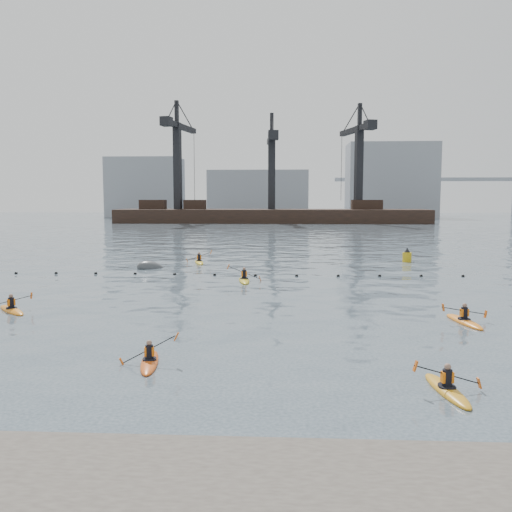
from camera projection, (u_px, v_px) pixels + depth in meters
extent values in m
plane|color=#32424A|center=(186.00, 375.00, 17.33)|extent=(400.00, 400.00, 0.00)
sphere|color=black|center=(16.00, 273.00, 40.57)|extent=(0.24, 0.24, 0.24)
sphere|color=black|center=(56.00, 273.00, 40.57)|extent=(0.24, 0.24, 0.24)
sphere|color=black|center=(96.00, 273.00, 40.49)|extent=(0.24, 0.24, 0.24)
sphere|color=black|center=(135.00, 274.00, 40.30)|extent=(0.24, 0.24, 0.24)
sphere|color=black|center=(175.00, 274.00, 40.01)|extent=(0.24, 0.24, 0.24)
sphere|color=black|center=(215.00, 275.00, 39.69)|extent=(0.24, 0.24, 0.24)
sphere|color=black|center=(255.00, 276.00, 39.40)|extent=(0.24, 0.24, 0.24)
sphere|color=black|center=(297.00, 276.00, 39.21)|extent=(0.24, 0.24, 0.24)
sphere|color=black|center=(338.00, 276.00, 39.14)|extent=(0.24, 0.24, 0.24)
sphere|color=black|center=(380.00, 276.00, 39.14)|extent=(0.24, 0.24, 0.24)
sphere|color=black|center=(421.00, 276.00, 39.14)|extent=(0.24, 0.24, 0.24)
sphere|color=black|center=(463.00, 276.00, 39.07)|extent=(0.24, 0.24, 0.24)
cube|color=black|center=(271.00, 219.00, 126.46)|extent=(72.00, 12.00, 4.50)
cube|color=black|center=(153.00, 204.00, 127.59)|extent=(6.00, 3.00, 2.20)
cube|color=black|center=(195.00, 205.00, 127.06)|extent=(5.00, 3.00, 2.20)
cube|color=black|center=(367.00, 205.00, 124.95)|extent=(7.00, 3.00, 2.20)
cube|color=black|center=(178.00, 166.00, 126.33)|extent=(1.85, 1.85, 20.00)
cube|color=black|center=(181.00, 127.00, 127.95)|extent=(4.31, 17.93, 1.20)
cube|color=black|center=(166.00, 121.00, 119.23)|extent=(2.62, 2.94, 2.00)
cube|color=black|center=(177.00, 112.00, 125.01)|extent=(0.93, 0.93, 5.00)
cube|color=black|center=(272.00, 172.00, 125.33)|extent=(1.73, 1.73, 17.00)
cube|color=black|center=(271.00, 139.00, 126.72)|extent=(2.50, 15.05, 1.20)
cube|color=black|center=(273.00, 135.00, 119.27)|extent=(2.42, 2.78, 2.00)
cube|color=black|center=(272.00, 124.00, 124.16)|extent=(0.87, 0.87, 5.00)
cube|color=black|center=(359.00, 168.00, 124.16)|extent=(1.96, 1.96, 19.00)
cube|color=black|center=(355.00, 130.00, 125.70)|extent=(5.56, 16.73, 1.20)
cube|color=black|center=(370.00, 125.00, 117.43)|extent=(2.80, 3.08, 2.00)
cube|color=black|center=(360.00, 114.00, 122.89)|extent=(0.98, 0.98, 5.00)
cube|color=gray|center=(146.00, 187.00, 167.44)|extent=(22.00, 14.00, 18.00)
cube|color=gray|center=(258.00, 194.00, 165.80)|extent=(30.00, 14.00, 14.00)
cube|color=gray|center=(391.00, 181.00, 163.26)|extent=(26.00, 14.00, 22.00)
cube|color=gray|center=(439.00, 179.00, 181.95)|extent=(70.00, 2.00, 1.20)
cylinder|color=gray|center=(364.00, 185.00, 183.49)|extent=(1.60, 1.60, 20.00)
ellipsoid|color=#D04F13|center=(150.00, 362.00, 18.50)|extent=(1.07, 2.96, 0.29)
cylinder|color=black|center=(149.00, 359.00, 18.49)|extent=(0.63, 0.63, 0.05)
cylinder|color=black|center=(149.00, 352.00, 18.46)|extent=(0.27, 0.27, 0.47)
cube|color=orange|center=(149.00, 351.00, 18.46)|extent=(0.36, 0.25, 0.31)
sphere|color=#8C6651|center=(149.00, 343.00, 18.43)|extent=(0.19, 0.19, 0.19)
cylinder|color=black|center=(149.00, 349.00, 18.45)|extent=(1.77, 0.34, 0.93)
cube|color=#D85914|center=(122.00, 362.00, 18.39)|extent=(0.20, 0.16, 0.30)
cube|color=#D85914|center=(176.00, 337.00, 18.51)|extent=(0.20, 0.16, 0.30)
ellipsoid|color=orange|center=(447.00, 391.00, 15.79)|extent=(0.94, 3.06, 0.30)
cylinder|color=black|center=(447.00, 387.00, 15.78)|extent=(0.63, 0.63, 0.06)
cylinder|color=black|center=(447.00, 378.00, 15.75)|extent=(0.28, 0.28, 0.49)
cube|color=orange|center=(447.00, 377.00, 15.75)|extent=(0.36, 0.24, 0.32)
sphere|color=#8C6651|center=(448.00, 367.00, 15.72)|extent=(0.20, 0.20, 0.20)
cylinder|color=black|center=(447.00, 375.00, 15.74)|extent=(1.99, 0.26, 0.62)
cube|color=#D85914|center=(415.00, 366.00, 15.65)|extent=(0.15, 0.15, 0.32)
cube|color=#D85914|center=(479.00, 383.00, 15.83)|extent=(0.15, 0.15, 0.32)
ellipsoid|color=orange|center=(12.00, 310.00, 27.10)|extent=(2.60, 2.67, 0.31)
cylinder|color=black|center=(11.00, 308.00, 27.08)|extent=(0.82, 0.82, 0.06)
cylinder|color=black|center=(11.00, 303.00, 27.05)|extent=(0.29, 0.29, 0.50)
cube|color=orange|center=(11.00, 302.00, 27.05)|extent=(0.40, 0.40, 0.33)
sphere|color=#8C6651|center=(11.00, 296.00, 27.02)|extent=(0.20, 0.20, 0.20)
cylinder|color=black|center=(11.00, 301.00, 27.04)|extent=(1.55, 1.49, 0.34)
cube|color=#D85914|center=(31.00, 296.00, 27.67)|extent=(0.16, 0.16, 0.33)
ellipsoid|color=gold|center=(244.00, 280.00, 36.96)|extent=(1.12, 3.46, 0.34)
cylinder|color=black|center=(244.00, 278.00, 36.95)|extent=(0.71, 0.71, 0.06)
cylinder|color=black|center=(244.00, 274.00, 36.92)|extent=(0.32, 0.32, 0.55)
cube|color=orange|center=(244.00, 274.00, 36.91)|extent=(0.41, 0.28, 0.36)
sphere|color=#8C6651|center=(244.00, 269.00, 36.88)|extent=(0.22, 0.22, 0.22)
cylinder|color=black|center=(244.00, 273.00, 36.90)|extent=(2.16, 0.32, 0.94)
cube|color=#D85914|center=(228.00, 267.00, 36.78)|extent=(0.21, 0.17, 0.35)
cube|color=#D85914|center=(260.00, 278.00, 37.03)|extent=(0.21, 0.17, 0.35)
ellipsoid|color=orange|center=(464.00, 322.00, 24.58)|extent=(1.16, 3.25, 0.32)
cylinder|color=black|center=(464.00, 319.00, 24.57)|extent=(0.69, 0.69, 0.06)
cylinder|color=black|center=(464.00, 313.00, 24.54)|extent=(0.30, 0.30, 0.52)
cube|color=orange|center=(464.00, 313.00, 24.54)|extent=(0.39, 0.28, 0.34)
sphere|color=#8C6651|center=(465.00, 305.00, 24.50)|extent=(0.21, 0.21, 0.21)
cylinder|color=black|center=(464.00, 311.00, 24.53)|extent=(2.14, 0.39, 0.42)
cube|color=#D85914|center=(485.00, 314.00, 24.66)|extent=(0.13, 0.16, 0.34)
cube|color=#D85914|center=(443.00, 307.00, 24.40)|extent=(0.13, 0.16, 0.34)
ellipsoid|color=yellow|center=(199.00, 262.00, 47.48)|extent=(1.47, 3.39, 0.33)
cylinder|color=black|center=(199.00, 261.00, 47.47)|extent=(0.76, 0.76, 0.06)
cylinder|color=black|center=(199.00, 257.00, 47.44)|extent=(0.31, 0.31, 0.54)
cube|color=orange|center=(199.00, 257.00, 47.44)|extent=(0.42, 0.31, 0.35)
sphere|color=#8C6651|center=(199.00, 253.00, 47.40)|extent=(0.22, 0.22, 0.22)
cylinder|color=black|center=(199.00, 256.00, 47.43)|extent=(2.11, 0.58, 0.78)
cube|color=#D85914|center=(187.00, 260.00, 47.26)|extent=(0.20, 0.18, 0.35)
cube|color=#D85914|center=(211.00, 252.00, 47.60)|extent=(0.20, 0.18, 0.35)
ellipsoid|color=#393B3E|center=(150.00, 268.00, 43.75)|extent=(2.81, 2.52, 1.60)
cylinder|color=gold|center=(407.00, 258.00, 48.14)|extent=(0.79, 0.79, 1.02)
cone|color=black|center=(407.00, 250.00, 48.06)|extent=(0.50, 0.50, 0.39)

